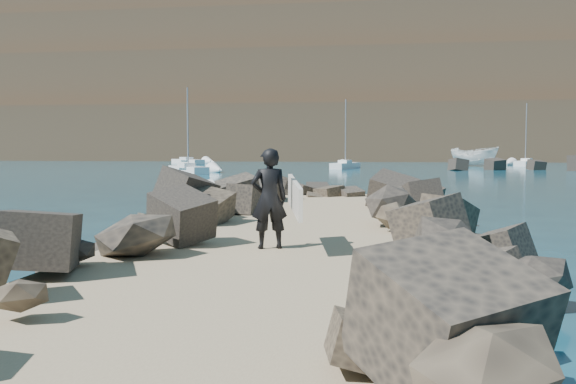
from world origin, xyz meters
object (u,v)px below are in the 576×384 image
Objects in this scene: boat_imported at (474,156)px; surfer_with_board at (273,198)px; sailboat_b at (345,166)px; surfboard_resting at (208,198)px.

boat_imported reaches higher than surfer_with_board.
sailboat_b reaches higher than boat_imported.
boat_imported is 73.10m from surfer_with_board.
boat_imported is 2.98× the size of surfer_with_board.
surfer_with_board is at bearing -158.17° from boat_imported.
boat_imported is at bearing 52.24° from surfboard_resting.
sailboat_b is at bearing 65.16° from surfboard_resting.
surfer_with_board reaches higher than surfboard_resting.
surfer_with_board is at bearing -87.78° from sailboat_b.
boat_imported is at bearing 38.09° from sailboat_b.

